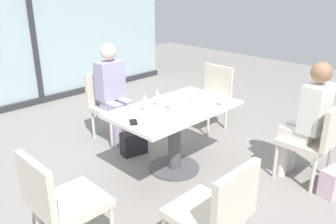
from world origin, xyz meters
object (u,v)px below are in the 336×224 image
(wine_glass_2, at_px, (171,97))
(handbag_1, at_px, (134,143))
(person_front_right, at_px, (308,116))
(person_near_window, at_px, (113,89))
(chair_far_right, at_px, (211,94))
(dining_table_main, at_px, (175,124))
(chair_side_end, at_px, (60,200))
(chair_front_left, at_px, (216,210))
(coffee_cup, at_px, (195,99))
(cell_phone_on_table, at_px, (133,122))
(chair_near_window, at_px, (109,102))
(wine_glass_0, at_px, (222,95))
(chair_front_right, at_px, (316,138))
(wine_glass_1, at_px, (157,94))
(handbag_2, at_px, (334,182))
(wine_glass_3, at_px, (145,99))

(wine_glass_2, bearing_deg, handbag_1, 90.62)
(person_front_right, distance_m, handbag_1, 1.98)
(person_front_right, relative_size, handbag_1, 4.20)
(person_near_window, bearing_deg, chair_far_right, -26.48)
(person_front_right, bearing_deg, dining_table_main, 127.50)
(chair_side_end, height_order, person_front_right, person_front_right)
(chair_front_left, bearing_deg, chair_far_right, 38.84)
(coffee_cup, bearing_deg, cell_phone_on_table, 177.53)
(dining_table_main, bearing_deg, wine_glass_2, -167.32)
(chair_near_window, xyz_separation_m, wine_glass_0, (0.37, -1.51, 0.37))
(chair_far_right, distance_m, chair_side_end, 2.84)
(chair_side_end, bearing_deg, chair_far_right, 15.75)
(chair_front_left, relative_size, wine_glass_2, 4.70)
(chair_front_right, xyz_separation_m, wine_glass_2, (-0.90, 1.16, 0.37))
(coffee_cup, distance_m, handbag_1, 0.97)
(chair_far_right, distance_m, wine_glass_1, 1.40)
(chair_near_window, relative_size, wine_glass_0, 4.70)
(wine_glass_0, bearing_deg, cell_phone_on_table, 161.18)
(chair_front_left, bearing_deg, chair_side_end, 128.65)
(person_near_window, height_order, wine_glass_2, person_near_window)
(chair_far_right, bearing_deg, handbag_2, -104.04)
(chair_far_right, height_order, person_near_window, person_near_window)
(wine_glass_2, bearing_deg, chair_front_right, -52.13)
(dining_table_main, distance_m, chair_front_left, 1.44)
(chair_side_end, bearing_deg, person_front_right, -18.04)
(cell_phone_on_table, bearing_deg, chair_front_right, -5.87)
(person_front_right, xyz_separation_m, cell_phone_on_table, (-1.39, 1.06, 0.03))
(dining_table_main, bearing_deg, wine_glass_3, 156.24)
(chair_near_window, xyz_separation_m, wine_glass_1, (-0.10, -1.02, 0.37))
(chair_side_end, bearing_deg, handbag_1, 32.34)
(wine_glass_0, relative_size, wine_glass_3, 1.00)
(chair_near_window, bearing_deg, chair_far_right, -30.45)
(chair_near_window, height_order, coffee_cup, chair_near_window)
(chair_front_left, height_order, handbag_2, chair_front_left)
(wine_glass_2, bearing_deg, chair_near_window, 86.10)
(handbag_1, height_order, handbag_2, same)
(chair_side_end, relative_size, coffee_cup, 9.67)
(chair_near_window, distance_m, wine_glass_0, 1.60)
(wine_glass_3, relative_size, handbag_1, 0.62)
(wine_glass_3, bearing_deg, chair_front_right, -49.50)
(dining_table_main, xyz_separation_m, cell_phone_on_table, (-0.57, -0.01, 0.19))
(wine_glass_1, xyz_separation_m, wine_glass_3, (-0.20, -0.03, 0.00))
(coffee_cup, bearing_deg, wine_glass_2, 174.87)
(wine_glass_1, relative_size, cell_phone_on_table, 1.28)
(chair_front_left, height_order, wine_glass_0, wine_glass_0)
(chair_far_right, height_order, coffee_cup, chair_far_right)
(chair_front_left, distance_m, chair_side_end, 1.11)
(chair_front_right, height_order, handbag_2, chair_front_right)
(person_near_window, height_order, wine_glass_1, person_near_window)
(chair_far_right, relative_size, wine_glass_2, 4.70)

